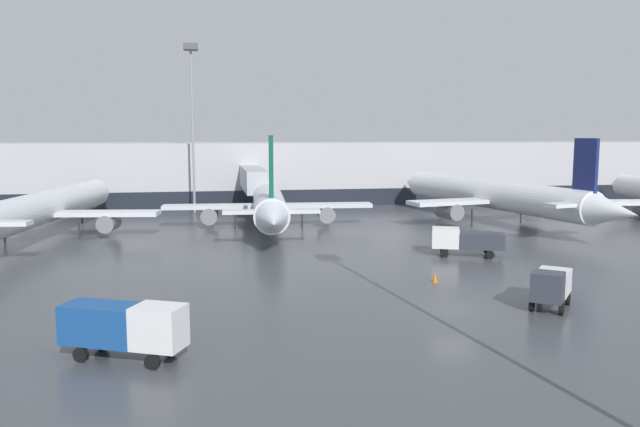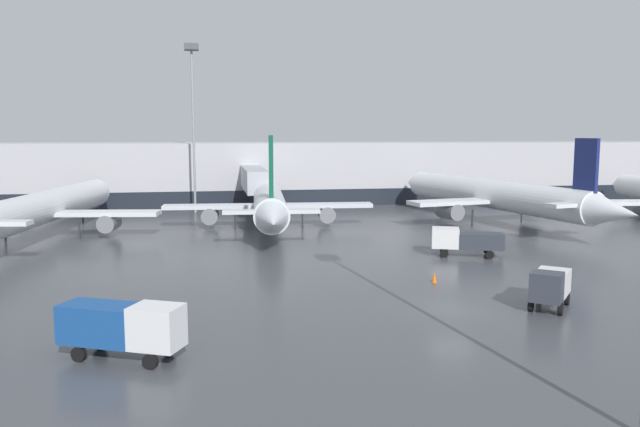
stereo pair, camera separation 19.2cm
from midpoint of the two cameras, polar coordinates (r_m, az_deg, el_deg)
name	(u,v)px [view 2 (the right image)]	position (r m, az deg, el deg)	size (l,w,h in m)	color
ground_plane	(452,309)	(38.22, 12.15, -8.57)	(320.00, 320.00, 0.00)	#424449
terminal_building	(301,172)	(97.10, -1.68, 3.84)	(160.00, 31.84, 9.00)	#B2B2B7
parked_jet_0	(494,195)	(74.92, 15.66, 1.64)	(21.45, 40.48, 9.94)	silver
parked_jet_1	(45,208)	(67.95, -23.80, 0.48)	(22.86, 39.19, 8.77)	silver
parked_jet_4	(269,200)	(69.50, -4.64, 1.20)	(23.23, 38.69, 10.22)	silver
service_truck_0	(466,240)	(54.45, 13.29, -2.35)	(6.28, 3.99, 2.36)	#2D333D
service_truck_1	(550,285)	(39.76, 20.42, -6.13)	(3.93, 4.23, 2.40)	silver
service_truck_2	(122,325)	(30.44, -17.49, -9.72)	(6.02, 4.03, 2.65)	#19478C
traffic_cone_1	(434,277)	(44.57, 10.53, -5.75)	(0.37, 0.37, 0.74)	orange
apron_light_mast_2	(192,83)	(83.74, -11.54, 11.57)	(1.80, 1.80, 21.79)	gray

